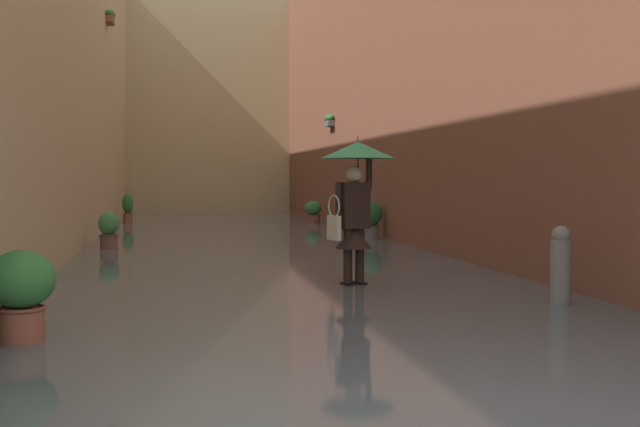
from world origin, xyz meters
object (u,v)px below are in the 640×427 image
object	(u,v)px
person_wading	(356,183)
potted_plant_mid_left	(313,212)
potted_plant_mid_right	(109,231)
potted_plant_far_right	(128,208)
mooring_bollard	(561,268)
potted_plant_near_right	(21,292)
potted_plant_near_left	(372,219)

from	to	relation	value
person_wading	potted_plant_mid_left	size ratio (longest dim) A/B	2.68
potted_plant_mid_right	potted_plant_far_right	distance (m)	9.40
potted_plant_far_right	mooring_bollard	distance (m)	18.51
person_wading	potted_plant_near_right	world-z (taller)	person_wading
potted_plant_near_left	potted_plant_near_right	bearing A→B (deg)	61.86
potted_plant_far_right	potted_plant_near_left	bearing A→B (deg)	126.66
potted_plant_mid_left	potted_plant_far_right	distance (m)	5.81
person_wading	potted_plant_near_left	bearing A→B (deg)	-105.56
person_wading	potted_plant_near_right	xyz separation A→B (m)	(3.67, 3.16, -0.90)
potted_plant_near_left	mooring_bollard	bearing A→B (deg)	88.55
potted_plant_mid_left	potted_plant_near_left	xyz separation A→B (m)	(-0.21, 6.69, 0.12)
potted_plant_mid_left	potted_plant_mid_right	distance (m)	9.89
person_wading	potted_plant_near_left	xyz separation A→B (m)	(-2.15, -7.72, -0.88)
potted_plant_far_right	potted_plant_near_right	distance (m)	18.80
potted_plant_far_right	potted_plant_mid_left	bearing A→B (deg)	167.86
potted_plant_far_right	potted_plant_near_left	xyz separation A→B (m)	(-5.89, 7.91, 0.02)
potted_plant_mid_right	potted_plant_mid_left	bearing A→B (deg)	-124.24
potted_plant_mid_right	potted_plant_near_right	xyz separation A→B (m)	(0.04, 9.40, 0.08)
person_wading	potted_plant_mid_right	xyz separation A→B (m)	(3.63, -6.24, -0.99)
potted_plant_near_right	potted_plant_far_right	bearing A→B (deg)	-89.79
potted_plant_mid_left	potted_plant_near_right	bearing A→B (deg)	72.30
potted_plant_near_left	potted_plant_mid_right	bearing A→B (deg)	14.41
potted_plant_near_left	mooring_bollard	xyz separation A→B (m)	(0.25, 9.72, -0.06)
potted_plant_mid_left	mooring_bollard	bearing A→B (deg)	89.88
potted_plant_mid_left	potted_plant_near_right	world-z (taller)	potted_plant_near_right
potted_plant_mid_right	potted_plant_far_right	bearing A→B (deg)	-89.31
potted_plant_mid_left	potted_plant_mid_right	bearing A→B (deg)	55.76
person_wading	potted_plant_far_right	bearing A→B (deg)	-76.55
potted_plant_mid_left	potted_plant_far_right	world-z (taller)	potted_plant_far_right
potted_plant_near_right	person_wading	bearing A→B (deg)	-139.25
person_wading	potted_plant_mid_right	size ratio (longest dim) A/B	2.54
potted_plant_mid_left	person_wading	bearing A→B (deg)	82.34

